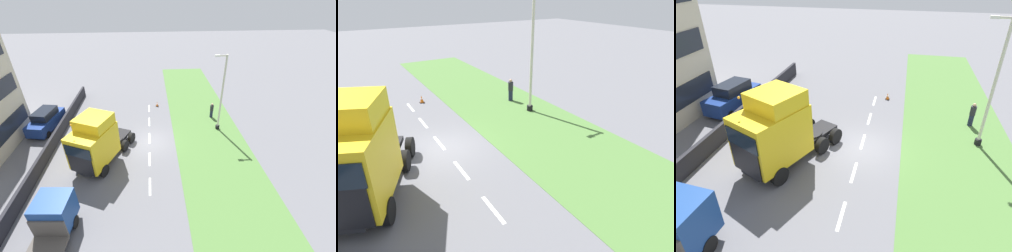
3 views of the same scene
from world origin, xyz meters
TOP-DOWN VIEW (x-y plane):
  - ground_plane at (0.00, 0.00)m, footprint 120.00×120.00m
  - grass_verge at (-6.00, 0.00)m, footprint 7.00×44.00m
  - lane_markings at (0.00, -0.70)m, footprint 0.16×14.60m
  - boundary_wall at (9.00, 0.00)m, footprint 0.25×24.00m
  - lorry_cab at (4.27, 2.76)m, footprint 4.91×6.86m
  - flatbed_truck at (5.77, 9.09)m, footprint 2.47×5.73m
  - parked_car at (10.81, -3.38)m, footprint 2.66×4.96m
  - lamp_post at (-7.25, -1.95)m, footprint 1.33×0.42m
  - pedestrian at (-7.21, -4.43)m, footprint 0.39×0.39m
  - traffic_cone_lead at (-1.04, -7.66)m, footprint 0.36×0.36m

SIDE VIEW (x-z plane):
  - ground_plane at x=0.00m, z-range 0.00..0.00m
  - lane_markings at x=0.00m, z-range 0.00..0.00m
  - grass_verge at x=-6.00m, z-range 0.00..0.01m
  - traffic_cone_lead at x=-1.04m, z-range -0.01..0.57m
  - boundary_wall at x=9.00m, z-range 0.00..1.21m
  - pedestrian at x=-7.21m, z-range -0.01..1.75m
  - parked_car at x=10.81m, z-range -0.03..2.10m
  - flatbed_truck at x=5.77m, z-range 0.07..2.57m
  - lorry_cab at x=4.27m, z-range -0.06..4.63m
  - lamp_post at x=-7.25m, z-range -0.38..7.48m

